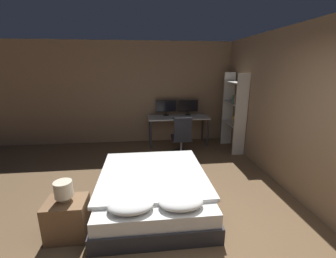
% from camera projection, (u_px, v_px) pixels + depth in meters
% --- Properties ---
extents(wall_back, '(12.00, 0.06, 2.70)m').
position_uv_depth(wall_back, '(159.00, 93.00, 6.14)').
color(wall_back, '#8E7051').
rests_on(wall_back, ground_plane).
extents(wall_side_right, '(0.06, 12.00, 2.70)m').
position_uv_depth(wall_side_right, '(293.00, 111.00, 3.67)').
color(wall_side_right, '#8E7051').
rests_on(wall_side_right, ground_plane).
extents(bed, '(1.62, 2.02, 0.53)m').
position_uv_depth(bed, '(153.00, 189.00, 3.47)').
color(bed, '#2D2D33').
rests_on(bed, ground_plane).
extents(nightstand, '(0.48, 0.40, 0.49)m').
position_uv_depth(nightstand, '(68.00, 218.00, 2.77)').
color(nightstand, brown).
rests_on(nightstand, ground_plane).
extents(bedside_lamp, '(0.21, 0.21, 0.26)m').
position_uv_depth(bedside_lamp, '(63.00, 189.00, 2.67)').
color(bedside_lamp, gray).
rests_on(bedside_lamp, nightstand).
extents(desk, '(1.59, 0.64, 0.76)m').
position_uv_depth(desk, '(178.00, 120.00, 6.00)').
color(desk, beige).
rests_on(desk, ground_plane).
extents(monitor_left, '(0.56, 0.16, 0.42)m').
position_uv_depth(monitor_left, '(166.00, 107.00, 6.09)').
color(monitor_left, black).
rests_on(monitor_left, desk).
extents(monitor_right, '(0.56, 0.16, 0.42)m').
position_uv_depth(monitor_right, '(188.00, 106.00, 6.16)').
color(monitor_right, black).
rests_on(monitor_right, desk).
extents(keyboard, '(0.36, 0.13, 0.02)m').
position_uv_depth(keyboard, '(180.00, 118.00, 5.77)').
color(keyboard, black).
rests_on(keyboard, desk).
extents(computer_mouse, '(0.07, 0.05, 0.04)m').
position_uv_depth(computer_mouse, '(190.00, 118.00, 5.79)').
color(computer_mouse, black).
rests_on(computer_mouse, desk).
extents(office_chair, '(0.52, 0.52, 0.95)m').
position_uv_depth(office_chair, '(182.00, 140.00, 5.31)').
color(office_chair, black).
rests_on(office_chair, ground_plane).
extents(bookshelf, '(0.29, 0.84, 1.92)m').
position_uv_depth(bookshelf, '(236.00, 109.00, 5.45)').
color(bookshelf, beige).
rests_on(bookshelf, ground_plane).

